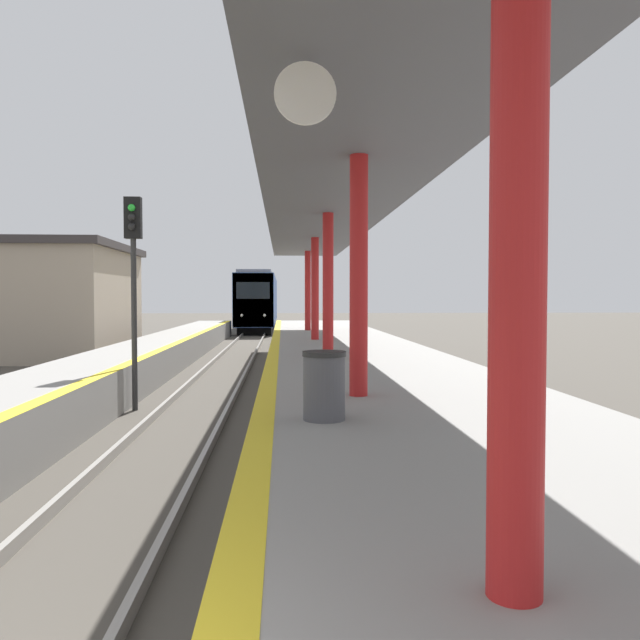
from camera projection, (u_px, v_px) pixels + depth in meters
train at (259, 301)px, 50.39m from camera, size 2.67×20.89×4.35m
signal_mid at (133, 262)px, 13.60m from camera, size 0.36×0.31×4.67m
station_canopy at (328, 214)px, 15.97m from camera, size 3.21×32.47×3.89m
trash_bin at (324, 385)px, 7.70m from camera, size 0.55×0.55×0.85m
station_building at (20, 300)px, 26.20m from camera, size 8.81×8.04×4.74m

